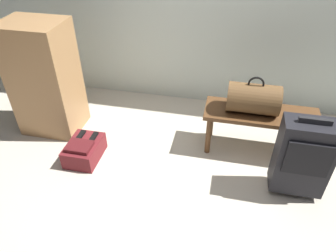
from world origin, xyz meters
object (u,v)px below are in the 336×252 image
(bench, at_px, (261,119))
(cell_phone, at_px, (296,118))
(backpack_maroon, at_px, (84,150))
(side_cabinet, at_px, (45,79))
(suitcase_upright_charcoal, at_px, (303,157))
(duffel_bag_brown, at_px, (253,98))

(bench, height_order, cell_phone, cell_phone)
(cell_phone, distance_m, backpack_maroon, 1.89)
(backpack_maroon, height_order, side_cabinet, side_cabinet)
(bench, xyz_separation_m, suitcase_upright_charcoal, (0.30, -0.46, 0.01))
(suitcase_upright_charcoal, bearing_deg, backpack_maroon, 179.73)
(cell_phone, height_order, backpack_maroon, cell_phone)
(suitcase_upright_charcoal, distance_m, side_cabinet, 2.37)
(duffel_bag_brown, relative_size, suitcase_upright_charcoal, 0.61)
(bench, xyz_separation_m, cell_phone, (0.28, -0.04, 0.07))
(bench, relative_size, suitcase_upright_charcoal, 1.38)
(bench, distance_m, duffel_bag_brown, 0.22)
(backpack_maroon, xyz_separation_m, side_cabinet, (-0.50, 0.40, 0.46))
(backpack_maroon, relative_size, side_cabinet, 0.35)
(cell_phone, height_order, suitcase_upright_charcoal, suitcase_upright_charcoal)
(duffel_bag_brown, distance_m, side_cabinet, 1.94)
(cell_phone, xyz_separation_m, suitcase_upright_charcoal, (0.02, -0.42, -0.06))
(duffel_bag_brown, bearing_deg, bench, -0.00)
(bench, distance_m, suitcase_upright_charcoal, 0.55)
(backpack_maroon, distance_m, side_cabinet, 0.79)
(bench, bearing_deg, duffel_bag_brown, 180.00)
(bench, bearing_deg, side_cabinet, -178.54)
(cell_phone, bearing_deg, side_cabinet, -179.62)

